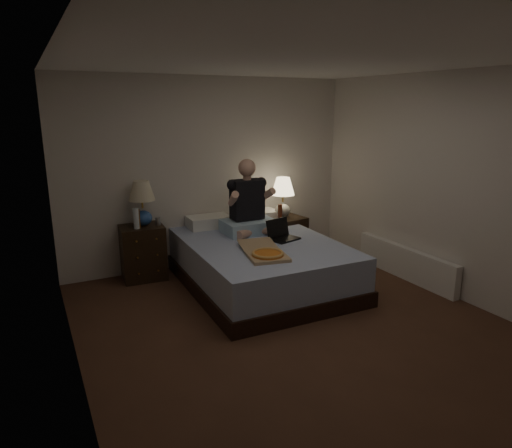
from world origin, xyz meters
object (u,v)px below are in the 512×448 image
bed (261,263)px  beer_bottle_left (138,219)px  beer_bottle_right (280,213)px  laptop (285,230)px  nightstand_left (143,252)px  lamp_left (142,203)px  nightstand_right (286,238)px  pizza_box (268,255)px  person (249,197)px  lamp_right (283,198)px  soda_can (158,221)px  radiator (405,263)px  water_bottle (136,219)px

bed → beer_bottle_left: size_ratio=9.62×
beer_bottle_right → laptop: size_ratio=0.68×
nightstand_left → lamp_left: size_ratio=1.22×
nightstand_left → laptop: (1.49, -0.96, 0.33)m
nightstand_right → pizza_box: bearing=-135.4°
nightstand_right → person: person is taller
lamp_right → soda_can: 1.74m
pizza_box → radiator: size_ratio=0.47×
nightstand_left → lamp_right: size_ratio=1.22×
lamp_right → laptop: bearing=-118.8°
nightstand_left → water_bottle: size_ratio=2.72×
lamp_left → beer_bottle_right: lamp_left is taller
lamp_right → laptop: lamp_right is taller
soda_can → person: (1.06, -0.40, 0.29)m
lamp_left → laptop: 1.77m
laptop → pizza_box: size_ratio=0.45×
lamp_right → pizza_box: (-0.95, -1.31, -0.30)m
soda_can → laptop: (1.30, -0.90, -0.06)m
nightstand_right → beer_bottle_left: size_ratio=2.66×
lamp_right → pizza_box: size_ratio=0.74×
person → laptop: person is taller
lamp_right → nightstand_left: bearing=175.0°
lamp_right → lamp_left: bearing=174.9°
nightstand_left → beer_bottle_left: bearing=-117.0°
radiator → lamp_right: bearing=126.9°
soda_can → laptop: bearing=-34.7°
beer_bottle_right → beer_bottle_left: bearing=172.4°
soda_can → pizza_box: soda_can is taller
water_bottle → lamp_right: bearing=-1.7°
nightstand_right → person: bearing=-166.7°
bed → laptop: (0.29, -0.08, 0.40)m
nightstand_left → soda_can: bearing=-14.3°
bed → lamp_right: size_ratio=3.95×
lamp_left → beer_bottle_right: bearing=-10.9°
nightstand_right → pizza_box: 1.64m
nightstand_right → beer_bottle_right: 0.48m
nightstand_right → laptop: (-0.48, -0.76, 0.37)m
lamp_left → laptop: size_ratio=1.65×
nightstand_right → lamp_left: bearing=166.7°
water_bottle → soda_can: size_ratio=2.50×
soda_can → beer_bottle_left: 0.26m
nightstand_left → radiator: size_ratio=0.43×
soda_can → bed: bearing=-39.1°
soda_can → pizza_box: size_ratio=0.13×
water_bottle → pizza_box: size_ratio=0.33×
water_bottle → radiator: (3.02, -1.41, -0.61)m
bed → radiator: (1.73, -0.63, -0.08)m
soda_can → beer_bottle_right: bearing=-9.7°
beer_bottle_left → nightstand_right: bearing=-3.0°
nightstand_left → water_bottle: (-0.08, -0.11, 0.47)m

